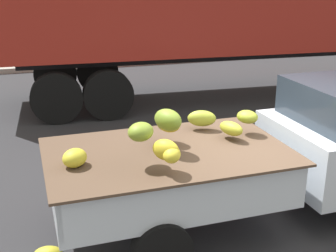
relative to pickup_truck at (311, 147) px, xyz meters
name	(u,v)px	position (x,y,z in m)	size (l,w,h in m)	color
ground	(262,220)	(-0.72, -0.13, -0.88)	(220.00, 220.00, 0.00)	#28282B
curb_strip	(112,63)	(-0.72, 10.42, -0.80)	(80.00, 0.80, 0.16)	gray
pickup_truck	(311,147)	(0.00, 0.00, 0.00)	(5.00, 1.85, 1.70)	silver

